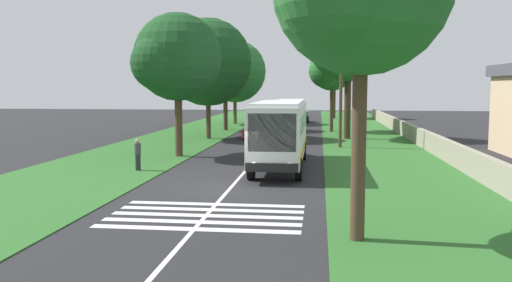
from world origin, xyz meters
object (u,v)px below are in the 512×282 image
Objects in this scene: coach_bus at (281,130)px; utility_pole at (341,92)px; trailing_car_3 at (302,117)px; roadside_tree_left_0 at (233,73)px; roadside_tree_left_1 at (177,60)px; trailing_car_0 at (255,131)px; roadside_tree_right_1 at (331,69)px; trailing_minibus_0 at (281,107)px; trailing_car_1 at (264,125)px; pedestrian at (138,154)px; roadside_tree_right_3 at (334,65)px; trailing_car_2 at (270,120)px; roadside_tree_right_2 at (346,49)px; roadside_tree_left_3 at (207,65)px; roadside_tree_left_2 at (223,73)px.

coach_bus is 1.41× the size of utility_pole.
trailing_car_3 is 0.43× the size of roadside_tree_left_0.
roadside_tree_left_1 is at bearing 168.54° from trailing_car_3.
trailing_car_0 is 0.47× the size of roadside_tree_left_1.
roadside_tree_left_0 reaches higher than roadside_tree_right_1.
trailing_car_0 is 33.02m from trailing_minibus_0.
roadside_tree_left_1 is (-30.37, -1.31, 0.12)m from roadside_tree_left_0.
trailing_car_0 is at bearing 179.58° from trailing_car_1.
roadside_tree_right_3 is at bearing -13.24° from pedestrian.
roadside_tree_right_1 reaches higher than pedestrian.
roadside_tree_right_1 reaches higher than trailing_car_2.
trailing_car_2 is 0.39× the size of roadside_tree_right_2.
trailing_car_2 is 2.54× the size of pedestrian.
pedestrian is (-26.16, 10.67, -5.29)m from roadside_tree_right_1.
pedestrian is (-48.96, 11.52, -6.58)m from roadside_tree_right_3.
coach_bus is 1.86× the size of trailing_minibus_0.
pedestrian is at bearing -179.81° from roadside_tree_left_3.
roadside_tree_left_2 is 14.39m from roadside_tree_right_2.
trailing_minibus_0 is 34.29m from roadside_tree_right_2.
roadside_tree_left_1 reaches higher than coach_bus.
trailing_minibus_0 is 0.76× the size of utility_pole.
pedestrian is at bearing -179.54° from roadside_tree_left_2.
roadside_tree_left_1 is 0.89× the size of roadside_tree_left_3.
roadside_tree_left_1 reaches higher than roadside_tree_left_2.
roadside_tree_left_0 is (10.64, 4.88, 5.43)m from trailing_car_1.
roadside_tree_right_2 reaches higher than trailing_car_0.
roadside_tree_left_3 is at bearing -178.98° from roadside_tree_left_2.
coach_bus is 47.44m from roadside_tree_right_3.
roadside_tree_right_2 reaches higher than trailing_car_2.
roadside_tree_right_2 is (1.04, -11.87, 1.36)m from roadside_tree_left_3.
roadside_tree_left_2 reaches higher than roadside_tree_right_1.
roadside_tree_left_3 is at bearing -177.75° from roadside_tree_left_0.
roadside_tree_left_1 is 0.84× the size of roadside_tree_right_2.
coach_bus is 18.24m from roadside_tree_left_3.
pedestrian is (-25.99, 4.09, 0.24)m from trailing_car_1.
trailing_car_3 is at bearing -65.72° from roadside_tree_left_0.
trailing_car_1 is at bearing 48.17° from roadside_tree_right_2.
roadside_tree_left_0 is 17.48m from roadside_tree_right_3.
roadside_tree_left_1 is at bearing -177.52° from roadside_tree_left_0.
roadside_tree_left_3 is (16.04, 7.58, 4.23)m from coach_bus.
utility_pole reaches higher than coach_bus.
roadside_tree_left_2 is (20.52, 0.74, -0.28)m from roadside_tree_left_1.
trailing_car_0 is at bearing 166.05° from roadside_tree_right_3.
trailing_car_0 is 0.72× the size of trailing_minibus_0.
trailing_minibus_0 is (17.19, -0.05, 0.88)m from trailing_car_2.
roadside_tree_left_3 is (-33.83, 3.98, 4.83)m from trailing_minibus_0.
roadside_tree_right_1 is (-25.71, -6.75, 4.65)m from trailing_minibus_0.
roadside_tree_left_0 reaches higher than coach_bus.
trailing_minibus_0 reaches higher than trailing_car_3.
roadside_tree_right_3 is at bearing -0.54° from utility_pole.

